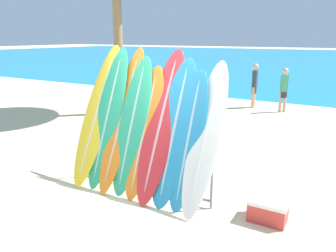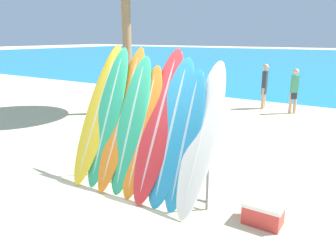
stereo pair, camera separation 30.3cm
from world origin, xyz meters
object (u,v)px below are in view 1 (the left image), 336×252
surfboard_slot_1 (108,117)px  surfboard_slot_7 (189,140)px  surfboard_slot_2 (122,118)px  surfboard_slot_3 (133,125)px  surfboard_slot_5 (161,124)px  surfboard_slot_4 (144,131)px  surfboard_slot_8 (206,137)px  person_mid_beach (284,88)px  surfboard_slot_0 (98,114)px  surfboard_slot_6 (174,131)px  cooler_box (268,210)px  surfboard_rack (144,163)px  person_near_water (255,84)px

surfboard_slot_1 → surfboard_slot_7: (1.61, -0.07, -0.15)m
surfboard_slot_2 → surfboard_slot_3: surfboard_slot_2 is taller
surfboard_slot_1 → surfboard_slot_5: bearing=0.7°
surfboard_slot_4 → surfboard_slot_8: surfboard_slot_8 is taller
surfboard_slot_2 → person_mid_beach: bearing=79.7°
surfboard_slot_0 → surfboard_slot_6: 1.61m
surfboard_slot_8 → person_mid_beach: size_ratio=1.45×
person_mid_beach → cooler_box: size_ratio=2.84×
surfboard_slot_7 → surfboard_slot_8: (0.25, 0.05, 0.07)m
surfboard_slot_3 → surfboard_slot_4: (0.25, -0.02, -0.08)m
surfboard_rack → surfboard_slot_5: 0.74m
surfboard_slot_8 → person_mid_beach: 7.36m
surfboard_slot_2 → surfboard_slot_7: surfboard_slot_2 is taller
surfboard_slot_2 → surfboard_slot_3: (0.27, -0.07, -0.07)m
surfboard_slot_1 → surfboard_slot_7: 1.62m
surfboard_slot_0 → surfboard_slot_1: (0.27, -0.03, -0.02)m
surfboard_rack → surfboard_slot_6: size_ratio=1.10×
surfboard_slot_1 → surfboard_slot_3: surfboard_slot_1 is taller
surfboard_slot_1 → cooler_box: bearing=-0.1°
surfboard_slot_5 → surfboard_slot_6: surfboard_slot_5 is taller
surfboard_slot_2 → surfboard_slot_4: 0.54m
surfboard_slot_5 → surfboard_slot_8: bearing=-2.4°
surfboard_slot_0 → cooler_box: bearing=-0.7°
surfboard_slot_1 → surfboard_slot_6: size_ratio=1.06×
surfboard_slot_3 → surfboard_slot_8: surfboard_slot_3 is taller
surfboard_slot_0 → surfboard_slot_6: bearing=-1.9°
surfboard_rack → surfboard_slot_6: 0.82m
surfboard_slot_0 → surfboard_slot_2: (0.55, -0.00, -0.02)m
surfboard_slot_1 → surfboard_slot_8: size_ratio=1.07×
surfboard_slot_2 → surfboard_slot_8: size_ratio=1.08×
cooler_box → surfboard_slot_8: bearing=-179.2°
surfboard_slot_0 → surfboard_slot_6: (1.61, -0.05, -0.09)m
person_near_water → person_mid_beach: (1.08, -0.25, -0.04)m
surfboard_slot_4 → person_near_water: (-0.26, 7.64, -0.17)m
surfboard_slot_0 → surfboard_slot_1: surfboard_slot_0 is taller
surfboard_slot_1 → person_mid_beach: (1.62, 7.33, -0.35)m
surfboard_slot_2 → cooler_box: size_ratio=4.42×
surfboard_slot_1 → surfboard_slot_5: surfboard_slot_5 is taller
surfboard_slot_2 → person_near_water: surfboard_slot_2 is taller
surfboard_slot_3 → cooler_box: surfboard_slot_3 is taller
surfboard_slot_6 → surfboard_slot_8: 0.53m
surfboard_slot_1 → surfboard_slot_4: surfboard_slot_1 is taller
surfboard_slot_6 → surfboard_slot_7: surfboard_slot_6 is taller
person_near_water → person_mid_beach: bearing=-104.1°
surfboard_slot_5 → surfboard_slot_4: bearing=-166.6°
surfboard_slot_5 → surfboard_slot_2: bearing=178.8°
surfboard_rack → surfboard_slot_6: bearing=6.9°
surfboard_slot_0 → surfboard_slot_7: (1.88, -0.10, -0.17)m
surfboard_slot_4 → person_mid_beach: surfboard_slot_4 is taller
surfboard_rack → surfboard_slot_7: surfboard_slot_7 is taller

